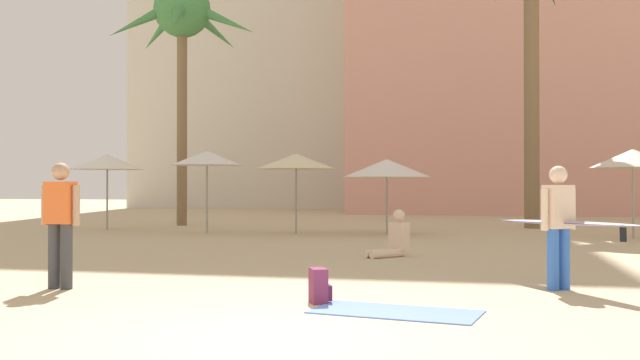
# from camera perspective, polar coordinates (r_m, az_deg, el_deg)

# --- Properties ---
(ground) EXTENTS (120.00, 120.00, 0.00)m
(ground) POSITION_cam_1_polar(r_m,az_deg,el_deg) (6.76, -3.98, -12.53)
(ground) COLOR #C6B28C
(hotel_pink) EXTENTS (21.97, 11.61, 18.78)m
(hotel_pink) POSITION_cam_1_polar(r_m,az_deg,el_deg) (41.22, 19.01, 10.72)
(hotel_pink) COLOR #DB9989
(hotel_pink) RESTS_ON ground
(palm_tree_left) EXTENTS (5.06, 5.07, 8.74)m
(palm_tree_left) POSITION_cam_1_polar(r_m,az_deg,el_deg) (26.40, -11.02, 12.39)
(palm_tree_left) COLOR brown
(palm_tree_left) RESTS_ON ground
(cafe_umbrella_0) EXTENTS (2.25, 2.25, 2.40)m
(cafe_umbrella_0) POSITION_cam_1_polar(r_m,az_deg,el_deg) (20.72, 23.87, 1.60)
(cafe_umbrella_0) COLOR gray
(cafe_umbrella_0) RESTS_ON ground
(cafe_umbrella_1) EXTENTS (2.36, 2.36, 2.36)m
(cafe_umbrella_1) POSITION_cam_1_polar(r_m,az_deg,el_deg) (20.93, -1.94, 1.51)
(cafe_umbrella_1) COLOR gray
(cafe_umbrella_1) RESTS_ON ground
(cafe_umbrella_2) EXTENTS (2.56, 2.56, 2.19)m
(cafe_umbrella_2) POSITION_cam_1_polar(r_m,az_deg,el_deg) (20.65, 5.40, 0.96)
(cafe_umbrella_2) COLOR gray
(cafe_umbrella_2) RESTS_ON ground
(cafe_umbrella_4) EXTENTS (2.33, 2.33, 2.41)m
(cafe_umbrella_4) POSITION_cam_1_polar(r_m,az_deg,el_deg) (23.62, -16.74, 1.39)
(cafe_umbrella_4) COLOR gray
(cafe_umbrella_4) RESTS_ON ground
(cafe_umbrella_6) EXTENTS (2.11, 2.11, 2.45)m
(cafe_umbrella_6) POSITION_cam_1_polar(r_m,az_deg,el_deg) (21.27, -9.08, 1.75)
(cafe_umbrella_6) COLOR gray
(cafe_umbrella_6) RESTS_ON ground
(beach_towel) EXTENTS (1.97, 1.21, 0.01)m
(beach_towel) POSITION_cam_1_polar(r_m,az_deg,el_deg) (8.06, 6.12, -10.50)
(beach_towel) COLOR #6684E0
(beach_towel) RESTS_ON ground
(backpack) EXTENTS (0.33, 0.35, 0.42)m
(backpack) POSITION_cam_1_polar(r_m,az_deg,el_deg) (8.61, -0.07, -8.55)
(backpack) COLOR #732B4B
(backpack) RESTS_ON ground
(person_far_left) EXTENTS (0.89, 0.94, 0.94)m
(person_far_left) POSITION_cam_1_polar(r_m,az_deg,el_deg) (14.25, 5.90, -4.83)
(person_far_left) COLOR beige
(person_far_left) RESTS_ON ground
(person_far_right) EXTENTS (1.97, 2.87, 1.68)m
(person_far_right) POSITION_cam_1_polar(r_m,az_deg,el_deg) (10.26, 18.56, -3.24)
(person_far_right) COLOR blue
(person_far_right) RESTS_ON ground
(person_mid_left) EXTENTS (0.61, 0.26, 1.73)m
(person_mid_left) POSITION_cam_1_polar(r_m,az_deg,el_deg) (10.35, -20.16, -3.00)
(person_mid_left) COLOR #3D3D42
(person_mid_left) RESTS_ON ground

